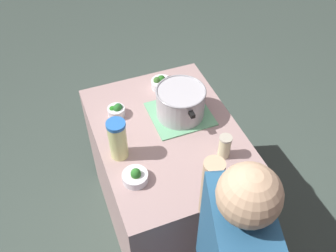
# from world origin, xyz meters

# --- Properties ---
(ground_plane) EXTENTS (8.00, 8.00, 0.00)m
(ground_plane) POSITION_xyz_m (0.00, 0.00, 0.00)
(ground_plane) COLOR #405047
(counter_slab) EXTENTS (1.06, 0.79, 0.90)m
(counter_slab) POSITION_xyz_m (0.00, 0.00, 0.45)
(counter_slab) COLOR #A98A86
(counter_slab) RESTS_ON ground_plane
(dish_cloth) EXTENTS (0.32, 0.34, 0.01)m
(dish_cloth) POSITION_xyz_m (-0.11, 0.12, 0.91)
(dish_cloth) COLOR #6CB382
(dish_cloth) RESTS_ON counter_slab
(cooking_pot) EXTENTS (0.35, 0.29, 0.18)m
(cooking_pot) POSITION_xyz_m (-0.11, 0.12, 1.00)
(cooking_pot) COLOR #B7B7BC
(cooking_pot) RESTS_ON dish_cloth
(lemonade_pitcher) EXTENTS (0.10, 0.10, 0.24)m
(lemonade_pitcher) POSITION_xyz_m (0.06, -0.30, 1.03)
(lemonade_pitcher) COLOR #EDF096
(lemonade_pitcher) RESTS_ON counter_slab
(mason_jar) EXTENTS (0.07, 0.07, 0.14)m
(mason_jar) POSITION_xyz_m (0.26, 0.21, 0.97)
(mason_jar) COLOR beige
(mason_jar) RESTS_ON counter_slab
(broccoli_bowl_front) EXTENTS (0.13, 0.13, 0.09)m
(broccoli_bowl_front) POSITION_xyz_m (0.25, -0.27, 0.94)
(broccoli_bowl_front) COLOR silver
(broccoli_bowl_front) RESTS_ON counter_slab
(broccoli_bowl_center) EXTENTS (0.10, 0.10, 0.08)m
(broccoli_bowl_center) POSITION_xyz_m (-0.24, -0.23, 0.94)
(broccoli_bowl_center) COLOR silver
(broccoli_bowl_center) RESTS_ON counter_slab
(broccoli_bowl_back) EXTENTS (0.13, 0.13, 0.08)m
(broccoli_bowl_back) POSITION_xyz_m (-0.38, 0.10, 0.94)
(broccoli_bowl_back) COLOR silver
(broccoli_bowl_back) RESTS_ON counter_slab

